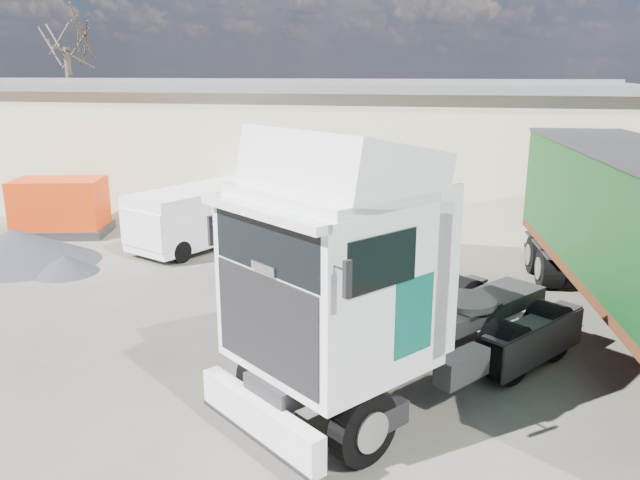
% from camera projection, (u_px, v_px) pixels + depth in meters
% --- Properties ---
extents(ground, '(120.00, 120.00, 0.00)m').
position_uv_depth(ground, '(281.00, 360.00, 12.80)').
color(ground, '#2A2822').
rests_on(ground, ground).
extents(warehouse, '(30.60, 12.60, 5.42)m').
position_uv_depth(warehouse, '(255.00, 141.00, 28.46)').
color(warehouse, beige).
rests_on(warehouse, ground).
extents(bare_tree, '(4.00, 4.00, 9.60)m').
position_uv_depth(bare_tree, '(64.00, 29.00, 33.49)').
color(bare_tree, '#382B21').
rests_on(bare_tree, ground).
extents(tractor_unit, '(6.50, 7.47, 4.94)m').
position_uv_depth(tractor_unit, '(371.00, 293.00, 10.66)').
color(tractor_unit, black).
rests_on(tractor_unit, ground).
extents(panel_van, '(3.74, 5.26, 1.99)m').
position_uv_depth(panel_van, '(195.00, 218.00, 20.73)').
color(panel_van, black).
rests_on(panel_van, ground).
extents(orange_skip, '(3.68, 2.82, 2.04)m').
position_uv_depth(orange_skip, '(61.00, 211.00, 22.43)').
color(orange_skip, '#2D2D30').
rests_on(orange_skip, ground).
extents(gravel_heap, '(6.74, 6.17, 1.06)m').
position_uv_depth(gravel_heap, '(13.00, 247.00, 19.26)').
color(gravel_heap, '#20232B').
rests_on(gravel_heap, ground).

